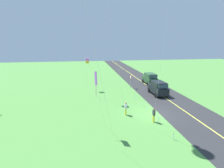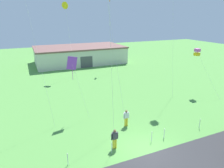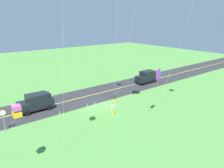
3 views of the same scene
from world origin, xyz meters
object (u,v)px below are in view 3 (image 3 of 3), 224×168
stop_sign (3,116)px  kite_cyan_top (17,111)px  car_suv_foreground (36,102)px  person_adult_companion (113,108)px  person_adult_near (115,98)px  kite_green_far (158,75)px  car_parked_west_far (147,77)px

stop_sign → kite_cyan_top: (0.19, 7.91, 3.49)m
car_suv_foreground → person_adult_companion: 10.13m
car_suv_foreground → person_adult_near: bearing=154.0°
kite_green_far → car_parked_west_far: bearing=-132.5°
person_adult_near → kite_cyan_top: (14.18, 6.71, 4.43)m
person_adult_near → person_adult_companion: size_ratio=1.00×
kite_green_far → stop_sign: bearing=-25.8°
car_parked_west_far → kite_cyan_top: (25.55, 11.25, 4.14)m
stop_sign → person_adult_near: (-13.99, 1.20, -0.94)m
person_adult_companion → car_suv_foreground: bearing=128.0°
car_suv_foreground → stop_sign: 5.71m
kite_green_far → person_adult_companion: bearing=-44.6°
car_parked_west_far → kite_green_far: (9.91, 10.81, 4.16)m
car_suv_foreground → car_parked_west_far: size_ratio=1.00×
car_suv_foreground → person_adult_companion: bearing=134.9°
car_parked_west_far → kite_cyan_top: kite_cyan_top is taller
kite_cyan_top → person_adult_companion: bearing=-160.7°
person_adult_companion → kite_green_far: (-3.76, 3.70, 4.45)m
person_adult_near → kite_green_far: 7.83m
car_suv_foreground → car_parked_west_far: 20.82m
stop_sign → kite_green_far: size_ratio=0.42×
person_adult_companion → kite_cyan_top: bearing=-167.6°
person_adult_near → car_parked_west_far: bearing=162.7°
person_adult_companion → stop_sign: bearing=155.3°
car_parked_west_far → kite_green_far: bearing=47.5°
car_parked_west_far → car_suv_foreground: bearing=-0.2°
car_parked_west_far → person_adult_near: bearing=21.8°
car_suv_foreground → stop_sign: (4.54, 3.42, 0.65)m
kite_green_far → person_adult_near: bearing=-76.9°
stop_sign → kite_green_far: 17.51m
car_suv_foreground → person_adult_near: (-9.45, 4.61, -0.29)m
car_parked_west_far → person_adult_near: (11.37, 4.54, -0.29)m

